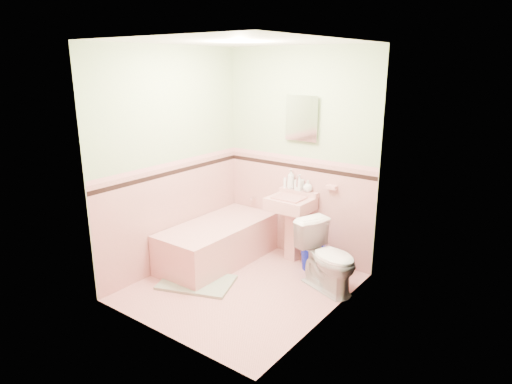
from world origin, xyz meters
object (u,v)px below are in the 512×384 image
Objects in this scene: soap_bottle_left at (291,179)px; bucket at (312,257)px; medicine_cabinet at (302,118)px; soap_bottle_mid at (299,182)px; bathtub at (218,244)px; sink at (290,230)px; toilet at (328,257)px; shoe at (191,280)px; soap_bottle_right at (308,186)px.

soap_bottle_left is 0.96m from bucket.
medicine_cabinet is 0.76m from soap_bottle_mid.
soap_bottle_left is at bearing 155.16° from bucket.
medicine_cabinet is at bearing 47.42° from bathtub.
soap_bottle_mid reaches higher than sink.
bucket is (-0.36, 0.33, -0.22)m from toilet.
soap_bottle_left is 1.25× the size of soap_bottle_mid.
soap_bottle_mid reaches higher than bathtub.
toilet is (0.81, -0.53, -0.61)m from soap_bottle_left.
soap_bottle_left is 1.67m from shoe.
soap_bottle_left is at bearing -165.26° from medicine_cabinet.
soap_bottle_right is at bearing -13.81° from medicine_cabinet.
soap_bottle_left reaches higher than bucket.
soap_bottle_left is 0.83× the size of bucket.
soap_bottle_right is at bearing 41.51° from bathtub.
bathtub is 6.28× the size of soap_bottle_left.
medicine_cabinet is 0.79m from soap_bottle_right.
bucket is at bearing -24.84° from soap_bottle_left.
soap_bottle_mid is 0.26× the size of toilet.
medicine_cabinet reaches higher than sink.
soap_bottle_right is at bearing 66.97° from toilet.
soap_bottle_right is (0.24, 0.00, -0.05)m from soap_bottle_left.
soap_bottle_left reaches higher than shoe.
shoe is (-0.40, -1.34, -0.91)m from soap_bottle_left.
medicine_cabinet is 2.94× the size of shoe.
bathtub is 3.11× the size of medicine_cabinet.
toilet is 0.53m from bucket.
soap_bottle_mid is 0.89m from bucket.
soap_bottle_left is at bearing 76.48° from toilet.
soap_bottle_right reaches higher than bucket.
soap_bottle_left is at bearing 180.00° from soap_bottle_mid.
soap_bottle_left is 1.70× the size of soap_bottle_right.
soap_bottle_right reaches higher than shoe.
sink is at bearing 82.95° from toilet.
sink is 1.65× the size of medicine_cabinet.
soap_bottle_mid is (0.00, 0.18, 0.55)m from sink.
shoe is (-0.85, -1.13, -0.08)m from bucket.
toilet is at bearing 7.36° from bathtub.
medicine_cabinet reaches higher than soap_bottle_left.
toilet is (0.70, -0.35, -0.04)m from sink.
toilet is at bearing -26.80° from sink.
bathtub is 5.22× the size of bucket.
bucket is at bearing 26.42° from bathtub.
shoe is at bearing -115.35° from soap_bottle_right.
medicine_cabinet is at bearing 96.59° from soap_bottle_mid.
toilet is 2.51× the size of bucket.
soap_bottle_right is at bearing 135.52° from bucket.
soap_bottle_mid is 1.16× the size of shoe.
bucket is (0.21, -0.21, -0.78)m from soap_bottle_right.
medicine_cabinet is at bearing 90.00° from sink.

